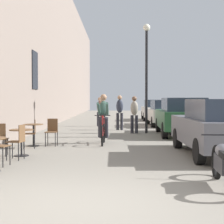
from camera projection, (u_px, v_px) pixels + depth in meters
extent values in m
plane|color=gray|center=(88.00, 204.00, 5.33)|extent=(88.00, 88.00, 0.00)
cube|color=gray|center=(41.00, 33.00, 19.17)|extent=(0.50, 68.00, 10.06)
cube|color=black|center=(35.00, 70.00, 16.37)|extent=(0.04, 1.10, 1.70)
cylinder|color=black|center=(10.00, 155.00, 8.50)|extent=(0.02, 0.02, 0.45)
cylinder|color=black|center=(3.00, 157.00, 8.18)|extent=(0.02, 0.02, 0.45)
cube|color=brown|center=(0.00, 146.00, 8.37)|extent=(0.45, 0.45, 0.02)
cylinder|color=black|center=(22.00, 156.00, 9.84)|extent=(0.40, 0.40, 0.02)
cylinder|color=black|center=(21.00, 143.00, 9.83)|extent=(0.05, 0.05, 0.67)
cylinder|color=brown|center=(21.00, 130.00, 9.82)|extent=(0.64, 0.64, 0.02)
cylinder|color=black|center=(6.00, 152.00, 9.11)|extent=(0.02, 0.02, 0.45)
cylinder|color=black|center=(12.00, 150.00, 9.43)|extent=(0.02, 0.02, 0.45)
cylinder|color=black|center=(19.00, 152.00, 9.05)|extent=(0.02, 0.02, 0.45)
cylinder|color=black|center=(24.00, 150.00, 9.37)|extent=(0.02, 0.02, 0.45)
cube|color=brown|center=(15.00, 142.00, 9.23)|extent=(0.44, 0.44, 0.02)
cube|color=brown|center=(22.00, 133.00, 9.19)|extent=(0.08, 0.34, 0.42)
cylinder|color=black|center=(8.00, 147.00, 10.02)|extent=(0.02, 0.02, 0.45)
cylinder|color=black|center=(6.00, 148.00, 9.70)|extent=(0.02, 0.02, 0.45)
cube|color=brown|center=(0.00, 139.00, 9.83)|extent=(0.42, 0.42, 0.02)
cylinder|color=black|center=(33.00, 146.00, 11.95)|extent=(0.40, 0.40, 0.02)
cylinder|color=black|center=(33.00, 135.00, 11.94)|extent=(0.05, 0.05, 0.67)
cylinder|color=brown|center=(33.00, 124.00, 11.93)|extent=(0.64, 0.64, 0.02)
cylinder|color=black|center=(24.00, 142.00, 11.18)|extent=(0.02, 0.02, 0.45)
cylinder|color=black|center=(24.00, 141.00, 11.49)|extent=(0.02, 0.02, 0.45)
cylinder|color=black|center=(34.00, 142.00, 11.24)|extent=(0.02, 0.02, 0.45)
cylinder|color=black|center=(35.00, 140.00, 11.55)|extent=(0.02, 0.02, 0.45)
cube|color=brown|center=(29.00, 134.00, 11.36)|extent=(0.44, 0.44, 0.02)
cube|color=brown|center=(35.00, 127.00, 11.38)|extent=(0.08, 0.34, 0.42)
cylinder|color=black|center=(55.00, 140.00, 11.77)|extent=(0.02, 0.02, 0.45)
cylinder|color=black|center=(45.00, 140.00, 11.79)|extent=(0.02, 0.02, 0.45)
cylinder|color=black|center=(57.00, 139.00, 12.09)|extent=(0.02, 0.02, 0.45)
cylinder|color=black|center=(48.00, 139.00, 12.11)|extent=(0.02, 0.02, 0.45)
cube|color=brown|center=(51.00, 132.00, 11.93)|extent=(0.40, 0.40, 0.02)
cube|color=brown|center=(53.00, 125.00, 12.10)|extent=(0.34, 0.04, 0.42)
torus|color=black|center=(102.00, 136.00, 11.93)|extent=(0.07, 0.71, 0.71)
torus|color=black|center=(104.00, 133.00, 12.98)|extent=(0.07, 0.71, 0.71)
cylinder|color=maroon|center=(104.00, 125.00, 12.88)|extent=(0.04, 0.22, 0.58)
cylinder|color=maroon|center=(103.00, 116.00, 12.37)|extent=(0.06, 0.83, 0.14)
cylinder|color=maroon|center=(102.00, 126.00, 11.94)|extent=(0.04, 0.09, 0.67)
cylinder|color=maroon|center=(103.00, 133.00, 12.48)|extent=(0.06, 1.00, 0.12)
cylinder|color=black|center=(102.00, 115.00, 11.96)|extent=(0.52, 0.04, 0.03)
ellipsoid|color=black|center=(104.00, 116.00, 12.78)|extent=(0.12, 0.24, 0.06)
ellipsoid|color=#38564C|center=(104.00, 109.00, 12.69)|extent=(0.35, 0.36, 0.59)
sphere|color=#A57A5B|center=(104.00, 97.00, 12.64)|extent=(0.22, 0.22, 0.22)
cylinder|color=#26262D|center=(106.00, 128.00, 12.63)|extent=(0.14, 0.40, 0.75)
cylinder|color=#26262D|center=(101.00, 128.00, 12.64)|extent=(0.14, 0.40, 0.75)
cylinder|color=#38564C|center=(107.00, 109.00, 12.30)|extent=(0.09, 0.75, 0.48)
cylinder|color=#38564C|center=(99.00, 109.00, 12.31)|extent=(0.13, 0.75, 0.48)
cylinder|color=#26262D|center=(105.00, 127.00, 14.73)|extent=(0.14, 0.14, 0.79)
cylinder|color=#26262D|center=(100.00, 127.00, 14.69)|extent=(0.14, 0.14, 0.79)
ellipsoid|color=brown|center=(102.00, 110.00, 14.68)|extent=(0.38, 0.30, 0.63)
sphere|color=tan|center=(102.00, 100.00, 14.67)|extent=(0.22, 0.22, 0.22)
cylinder|color=#26262D|center=(136.00, 124.00, 16.33)|extent=(0.14, 0.14, 0.81)
cylinder|color=#26262D|center=(132.00, 124.00, 16.37)|extent=(0.14, 0.14, 0.81)
ellipsoid|color=#9E9384|center=(134.00, 108.00, 16.32)|extent=(0.38, 0.29, 0.64)
sphere|color=brown|center=(134.00, 99.00, 16.31)|extent=(0.22, 0.22, 0.22)
cylinder|color=#26262D|center=(122.00, 121.00, 18.16)|extent=(0.14, 0.14, 0.85)
cylinder|color=#26262D|center=(118.00, 121.00, 18.17)|extent=(0.14, 0.14, 0.85)
ellipsoid|color=#2D3342|center=(120.00, 106.00, 18.14)|extent=(0.36, 0.26, 0.67)
sphere|color=#A57A5B|center=(120.00, 97.00, 18.13)|extent=(0.22, 0.22, 0.22)
cylinder|color=#26262D|center=(102.00, 119.00, 20.64)|extent=(0.14, 0.14, 0.80)
cylinder|color=#26262D|center=(98.00, 119.00, 20.65)|extent=(0.14, 0.14, 0.80)
ellipsoid|color=brown|center=(100.00, 106.00, 20.62)|extent=(0.35, 0.26, 0.64)
sphere|color=#A57A5B|center=(100.00, 99.00, 20.61)|extent=(0.22, 0.22, 0.22)
cylinder|color=black|center=(146.00, 82.00, 16.40)|extent=(0.12, 0.12, 4.60)
sphere|color=silver|center=(147.00, 27.00, 16.31)|extent=(0.32, 0.32, 0.32)
cube|color=#595960|center=(217.00, 131.00, 9.97)|extent=(1.81, 4.33, 0.70)
cube|color=#283342|center=(223.00, 109.00, 9.43)|extent=(1.52, 2.34, 0.52)
cylinder|color=black|center=(178.00, 138.00, 11.41)|extent=(0.20, 0.62, 0.62)
cylinder|color=black|center=(199.00, 151.00, 8.56)|extent=(0.20, 0.62, 0.62)
cube|color=#23512D|center=(181.00, 119.00, 15.59)|extent=(2.01, 4.53, 0.73)
cube|color=#283342|center=(183.00, 104.00, 15.03)|extent=(1.64, 2.47, 0.54)
cylinder|color=black|center=(158.00, 125.00, 17.11)|extent=(0.23, 0.65, 0.64)
cylinder|color=black|center=(194.00, 125.00, 17.04)|extent=(0.23, 0.65, 0.64)
cylinder|color=black|center=(165.00, 130.00, 14.16)|extent=(0.23, 0.65, 0.64)
cylinder|color=black|center=(208.00, 131.00, 14.09)|extent=(0.23, 0.65, 0.64)
cube|color=beige|center=(164.00, 115.00, 21.02)|extent=(1.75, 4.15, 0.67)
cube|color=#283342|center=(165.00, 105.00, 20.51)|extent=(1.46, 2.25, 0.50)
cylinder|color=black|center=(148.00, 119.00, 22.40)|extent=(0.20, 0.60, 0.60)
cylinder|color=black|center=(173.00, 119.00, 22.40)|extent=(0.20, 0.60, 0.60)
cylinder|color=black|center=(153.00, 122.00, 19.67)|extent=(0.20, 0.60, 0.60)
cylinder|color=black|center=(182.00, 122.00, 19.67)|extent=(0.20, 0.60, 0.60)
cube|color=beige|center=(155.00, 111.00, 26.72)|extent=(1.84, 4.24, 0.68)
cube|color=#283342|center=(155.00, 103.00, 26.20)|extent=(1.52, 2.30, 0.51)
cylinder|color=black|center=(143.00, 115.00, 28.14)|extent=(0.21, 0.61, 0.60)
cylinder|color=black|center=(163.00, 115.00, 28.09)|extent=(0.21, 0.61, 0.60)
cylinder|color=black|center=(145.00, 117.00, 25.38)|extent=(0.21, 0.61, 0.60)
cylinder|color=black|center=(168.00, 117.00, 25.33)|extent=(0.21, 0.61, 0.60)
torus|color=black|center=(216.00, 162.00, 7.11)|extent=(0.15, 0.70, 0.69)
ellipsoid|color=#595960|center=(223.00, 151.00, 6.48)|extent=(0.32, 0.54, 0.24)
cylinder|color=black|center=(218.00, 135.00, 7.00)|extent=(0.62, 0.08, 0.03)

